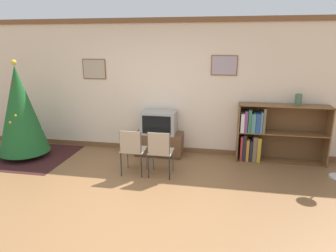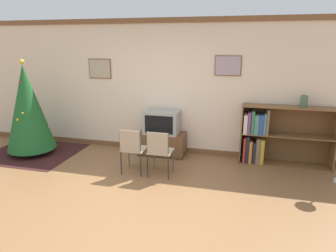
% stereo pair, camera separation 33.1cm
% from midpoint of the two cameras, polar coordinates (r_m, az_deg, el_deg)
% --- Properties ---
extents(ground_plane, '(24.00, 24.00, 0.00)m').
position_cam_midpoint_polar(ground_plane, '(4.37, -10.55, -15.43)').
color(ground_plane, brown).
extents(wall_back, '(9.19, 0.11, 2.70)m').
position_cam_midpoint_polar(wall_back, '(6.17, -3.00, 7.36)').
color(wall_back, beige).
rests_on(wall_back, ground_plane).
extents(area_rug, '(1.80, 1.57, 0.01)m').
position_cam_midpoint_polar(area_rug, '(6.84, -26.65, -5.15)').
color(area_rug, '#381919').
rests_on(area_rug, ground_plane).
extents(christmas_tree, '(0.96, 0.96, 1.92)m').
position_cam_midpoint_polar(christmas_tree, '(6.59, -27.65, 2.67)').
color(christmas_tree, maroon).
rests_on(christmas_tree, area_rug).
extents(tv_console, '(0.96, 0.46, 0.46)m').
position_cam_midpoint_polar(tv_console, '(6.14, -3.28, -3.42)').
color(tv_console, '#4C311E').
rests_on(tv_console, ground_plane).
extents(television, '(0.69, 0.45, 0.46)m').
position_cam_midpoint_polar(television, '(6.01, -3.35, 0.72)').
color(television, '#9E9E99').
rests_on(television, tv_console).
extents(folding_chair_left, '(0.40, 0.40, 0.82)m').
position_cam_midpoint_polar(folding_chair_left, '(5.20, -8.64, -4.38)').
color(folding_chair_left, tan).
rests_on(folding_chair_left, ground_plane).
extents(folding_chair_right, '(0.40, 0.40, 0.82)m').
position_cam_midpoint_polar(folding_chair_right, '(5.06, -3.43, -4.76)').
color(folding_chair_right, tan).
rests_on(folding_chair_right, ground_plane).
extents(bookshelf, '(1.64, 0.36, 1.12)m').
position_cam_midpoint_polar(bookshelf, '(5.98, 16.52, -1.51)').
color(bookshelf, brown).
rests_on(bookshelf, ground_plane).
extents(vase, '(0.12, 0.12, 0.21)m').
position_cam_midpoint_polar(vase, '(5.94, 22.16, 4.71)').
color(vase, '#47664C').
rests_on(vase, bookshelf).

